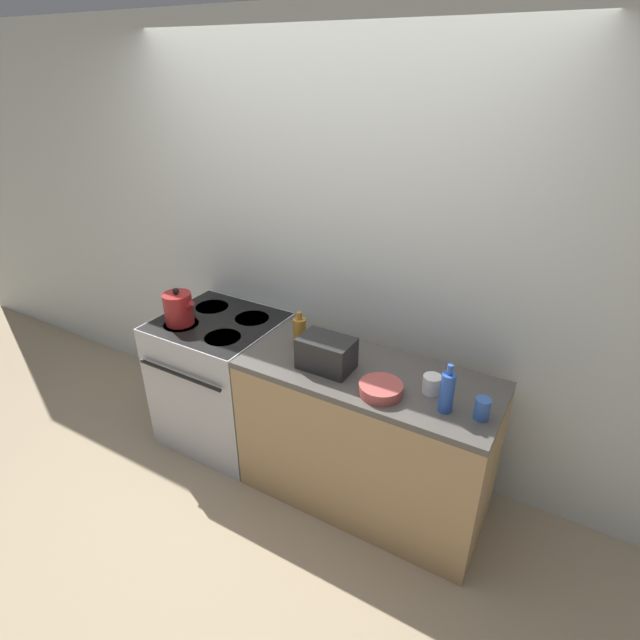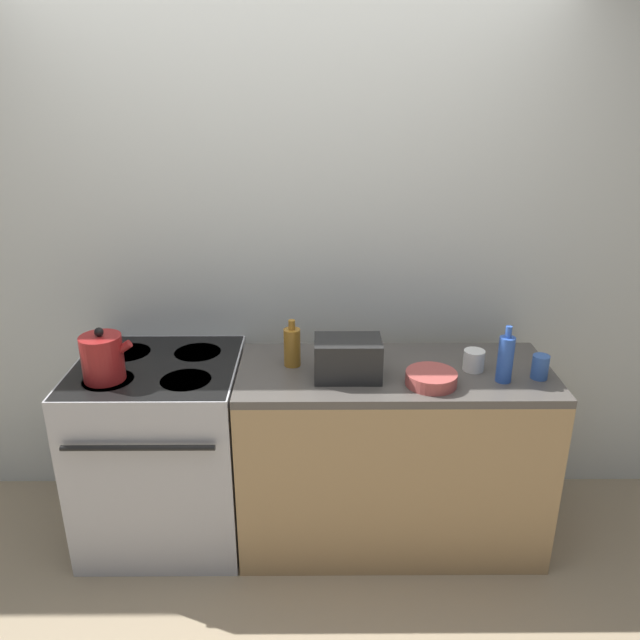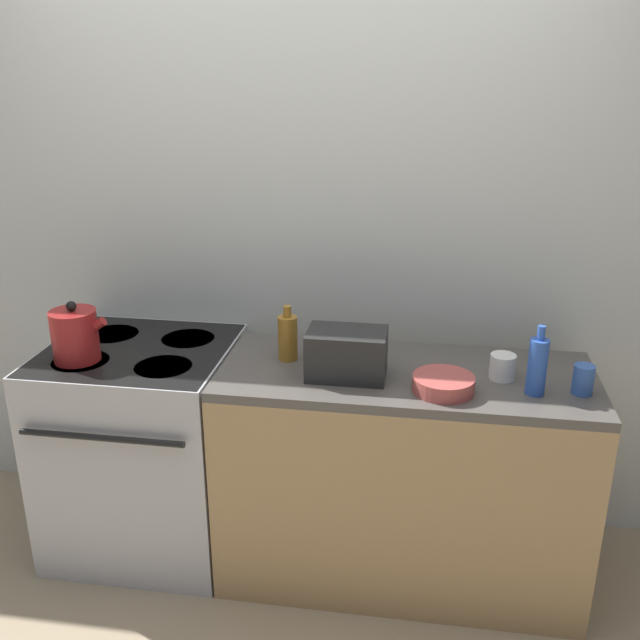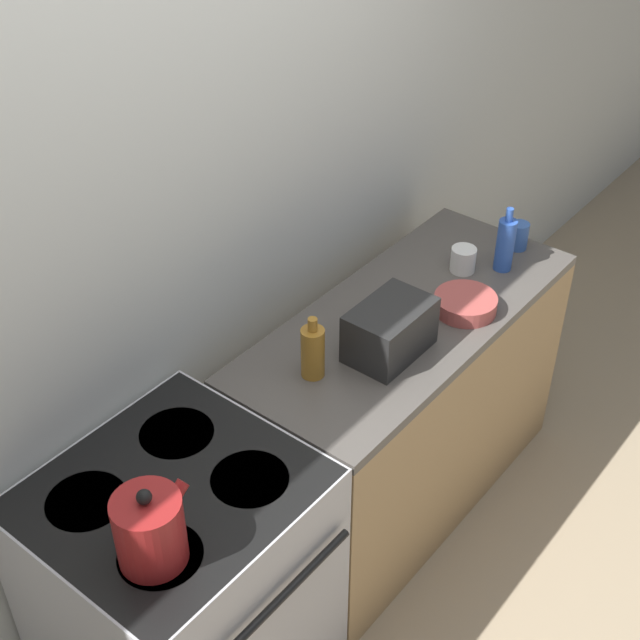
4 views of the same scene
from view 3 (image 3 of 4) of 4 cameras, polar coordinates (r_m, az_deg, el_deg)
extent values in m
plane|color=tan|center=(2.95, -4.50, -21.71)|extent=(12.00, 12.00, 0.00)
cube|color=silver|center=(2.98, -1.95, 7.35)|extent=(8.00, 0.05, 2.60)
cube|color=#B7B7BC|center=(3.11, -13.77, -9.80)|extent=(0.73, 0.68, 0.88)
cube|color=black|center=(2.92, -14.47, -2.45)|extent=(0.72, 0.66, 0.02)
cylinder|color=black|center=(2.87, -18.61, -3.22)|extent=(0.22, 0.22, 0.01)
cylinder|color=black|center=(2.73, -12.44, -3.75)|extent=(0.22, 0.22, 0.01)
cylinder|color=black|center=(3.10, -16.28, -1.16)|extent=(0.22, 0.22, 0.01)
cylinder|color=black|center=(2.98, -10.51, -1.55)|extent=(0.22, 0.22, 0.01)
cylinder|color=black|center=(2.70, -17.12, -9.01)|extent=(0.62, 0.02, 0.02)
cube|color=tan|center=(2.86, 6.53, -12.50)|extent=(1.38, 0.58, 0.85)
cube|color=#514C47|center=(2.65, 6.91, -4.47)|extent=(1.38, 0.58, 0.04)
cylinder|color=maroon|center=(2.84, -19.01, -1.20)|extent=(0.17, 0.17, 0.20)
sphere|color=black|center=(2.80, -19.29, 1.05)|extent=(0.04, 0.04, 0.04)
cylinder|color=maroon|center=(2.79, -17.60, -0.55)|extent=(0.10, 0.03, 0.08)
cube|color=black|center=(2.56, 2.15, -2.72)|extent=(0.28, 0.19, 0.17)
cube|color=black|center=(2.53, 1.07, -0.93)|extent=(0.03, 0.13, 0.01)
cube|color=black|center=(2.52, 3.30, -1.06)|extent=(0.03, 0.13, 0.01)
cylinder|color=#9E6B23|center=(2.70, -2.60, -1.44)|extent=(0.07, 0.07, 0.17)
cylinder|color=#9E6B23|center=(2.66, -2.63, 0.69)|extent=(0.03, 0.03, 0.04)
cylinder|color=#2D56B7|center=(2.53, 16.98, -3.61)|extent=(0.07, 0.07, 0.20)
cylinder|color=#2D56B7|center=(2.48, 17.27, -0.99)|extent=(0.03, 0.03, 0.05)
cylinder|color=white|center=(2.63, 14.39, -3.64)|extent=(0.09, 0.09, 0.09)
cylinder|color=#3860B2|center=(2.60, 20.31, -4.49)|extent=(0.07, 0.07, 0.10)
cylinder|color=#B24C47|center=(2.50, 9.84, -5.05)|extent=(0.21, 0.21, 0.06)
camera|label=1|loc=(0.97, 82.18, 25.47)|focal=28.00mm
camera|label=2|loc=(0.42, -94.82, 14.38)|focal=35.00mm
camera|label=4|loc=(2.52, -60.62, 27.26)|focal=50.00mm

